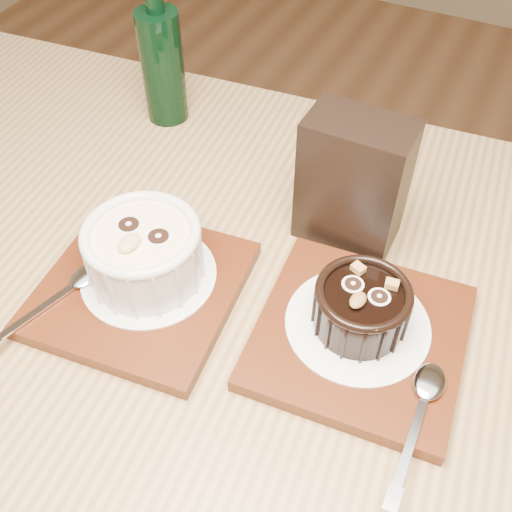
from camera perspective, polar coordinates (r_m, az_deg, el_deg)
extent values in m
cube|color=brown|center=(0.57, -3.20, -9.16)|extent=(1.27, 0.90, 0.04)
cylinder|color=brown|center=(1.26, -19.24, 2.21)|extent=(0.06, 0.06, 0.71)
cube|color=#50210D|center=(0.59, -10.92, -3.06)|extent=(0.20, 0.20, 0.01)
cylinder|color=white|center=(0.58, -10.16, -1.78)|extent=(0.13, 0.13, 0.00)
cylinder|color=silver|center=(0.56, -10.54, 0.07)|extent=(0.10, 0.10, 0.05)
cylinder|color=#FCE89A|center=(0.54, -10.91, 1.91)|extent=(0.09, 0.09, 0.00)
torus|color=silver|center=(0.54, -10.96, 2.16)|extent=(0.11, 0.11, 0.01)
cylinder|color=black|center=(0.55, -12.04, 2.98)|extent=(0.03, 0.03, 0.00)
cylinder|color=black|center=(0.54, -9.28, 1.89)|extent=(0.03, 0.03, 0.00)
ellipsoid|color=tan|center=(0.53, -11.98, 1.25)|extent=(0.02, 0.03, 0.01)
cube|color=#50210D|center=(0.55, 9.82, -7.57)|extent=(0.19, 0.19, 0.01)
cylinder|color=white|center=(0.55, 9.64, -6.39)|extent=(0.13, 0.13, 0.00)
cylinder|color=black|center=(0.53, 9.94, -5.01)|extent=(0.08, 0.08, 0.04)
cylinder|color=black|center=(0.51, 10.22, -3.67)|extent=(0.07, 0.07, 0.00)
torus|color=black|center=(0.51, 10.27, -3.43)|extent=(0.08, 0.08, 0.01)
cylinder|color=black|center=(0.52, 9.23, -2.62)|extent=(0.02, 0.02, 0.00)
cylinder|color=black|center=(0.51, 11.67, -3.78)|extent=(0.02, 0.02, 0.00)
ellipsoid|color=brown|center=(0.50, 9.68, -4.17)|extent=(0.02, 0.02, 0.01)
cube|color=#9D6633|center=(0.53, 9.71, -1.17)|extent=(0.01, 0.01, 0.01)
cube|color=#9D6633|center=(0.52, 12.82, -2.63)|extent=(0.01, 0.01, 0.01)
cube|color=black|center=(0.60, 9.22, 6.94)|extent=(0.10, 0.06, 0.14)
cylinder|color=black|center=(0.77, -8.88, 17.32)|extent=(0.05, 0.05, 0.14)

